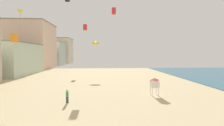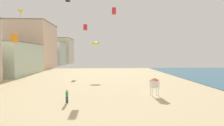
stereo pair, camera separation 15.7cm
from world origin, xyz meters
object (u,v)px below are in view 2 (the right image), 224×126
object	(u,v)px
kite_red_box_2	(114,11)
kite_orange_box	(14,38)
kite_flyer	(67,95)
lifeguard_stand	(154,83)
kite_yellow_parafoil	(96,43)
kite_yellow_delta	(21,12)
kite_red_box	(85,27)
kite_white_box	(78,54)
kite_black_parafoil	(68,1)

from	to	relation	value
kite_red_box_2	kite_orange_box	bearing A→B (deg)	-132.11
kite_orange_box	kite_flyer	bearing A→B (deg)	5.60
lifeguard_stand	kite_yellow_parafoil	bearing A→B (deg)	93.01
kite_red_box_2	kite_orange_box	world-z (taller)	kite_red_box_2
kite_flyer	lifeguard_stand	size ratio (longest dim) A/B	0.64
kite_red_box_2	kite_yellow_delta	xyz separation A→B (m)	(-19.14, 1.71, -0.00)
kite_yellow_parafoil	kite_orange_box	size ratio (longest dim) A/B	2.28
kite_red_box	kite_orange_box	world-z (taller)	kite_red_box
lifeguard_stand	kite_white_box	xyz separation A→B (m)	(-14.47, 22.19, 4.07)
kite_yellow_delta	kite_white_box	bearing A→B (deg)	46.32
kite_flyer	kite_red_box_2	xyz separation A→B (m)	(6.51, 12.97, 13.71)
kite_flyer	kite_orange_box	bearing A→B (deg)	-176.44
kite_red_box_2	kite_white_box	xyz separation A→B (m)	(-9.26, 12.06, -8.72)
kite_yellow_delta	lifeguard_stand	bearing A→B (deg)	-25.92
kite_yellow_parafoil	kite_black_parafoil	size ratio (longest dim) A/B	1.56
kite_black_parafoil	kite_orange_box	distance (m)	26.74
kite_yellow_parafoil	lifeguard_stand	bearing A→B (deg)	-66.87
kite_black_parafoil	kite_white_box	bearing A→B (deg)	39.26
kite_white_box	kite_orange_box	bearing A→B (deg)	-96.63
kite_red_box	kite_yellow_delta	bearing A→B (deg)	178.76
kite_white_box	kite_yellow_delta	bearing A→B (deg)	-133.68
kite_yellow_parafoil	kite_white_box	bearing A→B (deg)	-176.23
kite_red_box	kite_yellow_delta	xyz separation A→B (m)	(-13.24, 0.29, 3.05)
kite_yellow_parafoil	kite_yellow_delta	xyz separation A→B (m)	(-14.74, -10.67, 5.62)
kite_yellow_parafoil	kite_red_box	distance (m)	11.35
kite_black_parafoil	kite_orange_box	world-z (taller)	kite_black_parafoil
kite_red_box	kite_red_box_2	world-z (taller)	kite_red_box_2
lifeguard_stand	kite_red_box_2	world-z (taller)	kite_red_box_2
kite_flyer	kite_white_box	bearing A→B (deg)	94.21
kite_black_parafoil	kite_yellow_delta	bearing A→B (deg)	-131.99
lifeguard_stand	kite_yellow_delta	xyz separation A→B (m)	(-24.36, 11.84, 12.78)
kite_flyer	kite_black_parafoil	world-z (taller)	kite_black_parafoil
kite_flyer	kite_red_box	bearing A→B (deg)	85.53
kite_yellow_parafoil	kite_black_parafoil	xyz separation A→B (m)	(-7.01, -2.08, 10.86)
kite_red_box	kite_white_box	size ratio (longest dim) A/B	0.92
kite_white_box	kite_orange_box	xyz separation A→B (m)	(-2.98, -25.60, 1.86)
lifeguard_stand	kite_orange_box	world-z (taller)	kite_orange_box
kite_orange_box	lifeguard_stand	bearing A→B (deg)	11.05
kite_yellow_parafoil	kite_black_parafoil	world-z (taller)	kite_black_parafoil
kite_flyer	kite_white_box	distance (m)	25.67
kite_black_parafoil	kite_white_box	xyz separation A→B (m)	(2.15, 1.76, -13.95)
kite_red_box	kite_white_box	xyz separation A→B (m)	(-3.35, 10.63, -5.67)
kite_orange_box	kite_yellow_delta	size ratio (longest dim) A/B	0.41
lifeguard_stand	kite_black_parafoil	distance (m)	31.91
kite_black_parafoil	kite_white_box	world-z (taller)	kite_black_parafoil
kite_red_box	kite_red_box_2	xyz separation A→B (m)	(5.90, -1.43, 3.05)
kite_black_parafoil	kite_red_box_2	xyz separation A→B (m)	(11.41, -10.30, -5.23)
kite_flyer	kite_yellow_parafoil	bearing A→B (deg)	83.18
kite_orange_box	kite_red_box_2	bearing A→B (deg)	47.89
kite_red_box_2	kite_yellow_delta	bearing A→B (deg)	174.89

